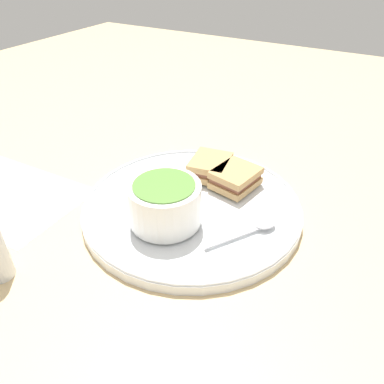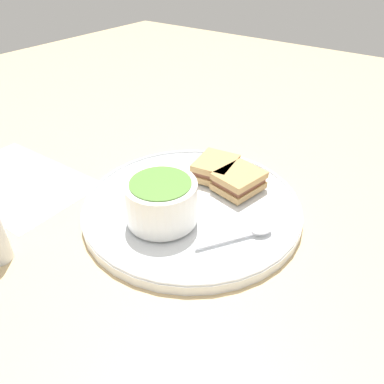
{
  "view_description": "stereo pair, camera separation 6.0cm",
  "coord_description": "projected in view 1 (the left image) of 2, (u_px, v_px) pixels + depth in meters",
  "views": [
    {
      "loc": [
        0.44,
        0.25,
        0.4
      ],
      "look_at": [
        0.0,
        0.0,
        0.04
      ],
      "focal_mm": 35.0,
      "sensor_mm": 36.0,
      "label": 1
    },
    {
      "loc": [
        0.41,
        0.3,
        0.4
      ],
      "look_at": [
        0.0,
        0.0,
        0.04
      ],
      "focal_mm": 35.0,
      "sensor_mm": 36.0,
      "label": 2
    }
  ],
  "objects": [
    {
      "name": "ground_plane",
      "position": [
        192.0,
        211.0,
        0.64
      ],
      "size": [
        2.4,
        2.4,
        0.0
      ],
      "primitive_type": "plane",
      "color": "#D1B27F"
    },
    {
      "name": "sandwich_half_near",
      "position": [
        236.0,
        178.0,
        0.66
      ],
      "size": [
        0.09,
        0.08,
        0.03
      ],
      "rotation": [
        0.0,
        0.0,
        2.95
      ],
      "color": "tan",
      "rests_on": "plate"
    },
    {
      "name": "soup_bowl",
      "position": [
        165.0,
        203.0,
        0.57
      ],
      "size": [
        0.11,
        0.11,
        0.07
      ],
      "color": "white",
      "rests_on": "plate"
    },
    {
      "name": "plate",
      "position": [
        192.0,
        206.0,
        0.64
      ],
      "size": [
        0.37,
        0.37,
        0.02
      ],
      "color": "white",
      "rests_on": "ground_plane"
    },
    {
      "name": "menu_sheet",
      "position": [
        3.0,
        194.0,
        0.69
      ],
      "size": [
        0.19,
        0.29,
        0.0
      ],
      "rotation": [
        0.0,
        0.0,
        0.02
      ],
      "color": "white",
      "rests_on": "ground_plane"
    },
    {
      "name": "spoon",
      "position": [
        260.0,
        227.0,
        0.57
      ],
      "size": [
        0.11,
        0.08,
        0.01
      ],
      "rotation": [
        0.0,
        0.0,
        8.85
      ],
      "color": "silver",
      "rests_on": "plate"
    },
    {
      "name": "sandwich_half_far",
      "position": [
        210.0,
        167.0,
        0.69
      ],
      "size": [
        0.09,
        0.08,
        0.03
      ],
      "rotation": [
        0.0,
        0.0,
        3.3
      ],
      "color": "tan",
      "rests_on": "plate"
    }
  ]
}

